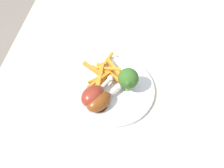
{
  "coord_description": "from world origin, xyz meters",
  "views": [
    {
      "loc": [
        0.44,
        0.03,
        1.32
      ],
      "look_at": [
        0.04,
        -0.02,
        0.76
      ],
      "focal_mm": 37.49,
      "sensor_mm": 36.0,
      "label": 1
    }
  ],
  "objects": [
    {
      "name": "dining_table",
      "position": [
        0.0,
        0.0,
        0.62
      ],
      "size": [
        1.08,
        0.8,
        0.73
      ],
      "color": "beige",
      "rests_on": "ground_plane"
    },
    {
      "name": "fork",
      "position": [
        0.18,
        0.25,
        0.73
      ],
      "size": [
        0.15,
        0.14,
        0.0
      ],
      "primitive_type": "cube",
      "rotation": [
        0.0,
        0.0,
        0.73
      ],
      "color": "silver",
      "rests_on": "dining_table"
    },
    {
      "name": "chicken_drumstick_near",
      "position": [
        0.09,
        -0.07,
        0.76
      ],
      "size": [
        0.13,
        0.1,
        0.05
      ],
      "color": "#5E1912",
      "rests_on": "dinner_plate"
    },
    {
      "name": "broccoli_floret_front",
      "position": [
        0.04,
        0.03,
        0.79
      ],
      "size": [
        0.06,
        0.06,
        0.08
      ],
      "color": "#7CAA56",
      "rests_on": "dinner_plate"
    },
    {
      "name": "dinner_plate",
      "position": [
        0.04,
        -0.02,
        0.73
      ],
      "size": [
        0.26,
        0.26,
        0.01
      ],
      "primitive_type": "cylinder",
      "color": "silver",
      "rests_on": "dining_table"
    },
    {
      "name": "ground_plane",
      "position": [
        0.0,
        0.0,
        0.0
      ],
      "size": [
        6.0,
        6.0,
        0.0
      ],
      "primitive_type": "plane",
      "color": "gray"
    },
    {
      "name": "carrot_fries_pile",
      "position": [
        -0.01,
        -0.05,
        0.76
      ],
      "size": [
        0.16,
        0.13,
        0.03
      ],
      "color": "orange",
      "rests_on": "dinner_plate"
    },
    {
      "name": "chicken_drumstick_far",
      "position": [
        0.1,
        -0.05,
        0.76
      ],
      "size": [
        0.12,
        0.11,
        0.04
      ],
      "color": "#53220B",
      "rests_on": "dinner_plate"
    }
  ]
}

